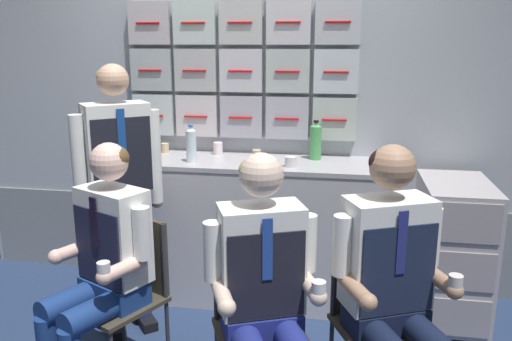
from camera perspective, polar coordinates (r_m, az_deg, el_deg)
The scene contains 16 objects.
galley_bulkhead at distance 3.73m, azimuth -0.79°, elevation 3.81°, with size 4.20×0.14×2.15m.
galley_counter at distance 3.60m, azimuth 0.20°, elevation -6.56°, with size 1.60×0.53×0.98m.
service_trolley at distance 3.47m, azimuth 20.70°, elevation -8.18°, with size 0.40×0.65×0.93m.
folding_chair_left at distance 2.85m, azimuth -13.74°, elevation -11.67°, with size 0.54×0.54×0.87m.
crew_member_left at distance 2.69m, azimuth -16.61°, elevation -9.41°, with size 0.58×0.68×1.29m.
folding_chair_right at distance 2.50m, azimuth 0.12°, elevation -15.00°, with size 0.52×0.52×0.87m.
crew_member_right at distance 2.28m, azimuth 1.07°, elevation -12.83°, with size 0.56×0.69×1.30m.
folding_chair_by_counter at distance 2.60m, azimuth 12.96°, elevation -14.17°, with size 0.53×0.53×0.87m.
crew_member_by_counter at distance 2.39m, azimuth 15.01°, elevation -11.50°, with size 0.59×0.71×1.33m.
crew_member_standing at distance 3.17m, azimuth -14.76°, elevation -0.94°, with size 0.42×0.40×1.64m.
water_bottle_blue_cap at distance 3.43m, azimuth -7.13°, elevation 2.86°, with size 0.07×0.07×0.25m.
water_bottle_short at distance 3.50m, azimuth 6.56°, elevation 3.24°, with size 0.08×0.08×0.26m.
coffee_cup_spare at distance 3.78m, azimuth -9.96°, elevation 2.50°, with size 0.06×0.06×0.07m.
coffee_cup_white at distance 3.66m, azimuth -4.20°, elevation 2.48°, with size 0.07×0.07×0.09m.
espresso_cup_small at distance 3.44m, azimuth 0.07°, elevation 1.70°, with size 0.06×0.06×0.08m.
paper_cup_tan at distance 3.29m, azimuth 3.83°, elevation 1.01°, with size 0.07×0.07×0.07m.
Camera 1 is at (0.67, -2.23, 1.75)m, focal length 36.45 mm.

